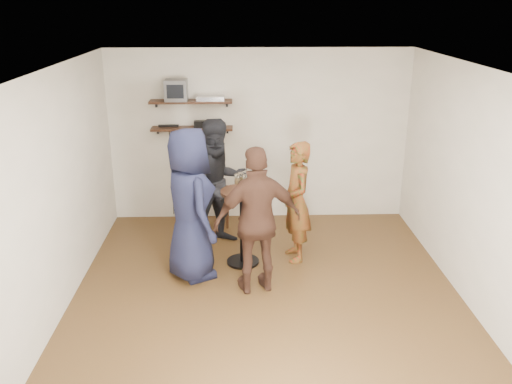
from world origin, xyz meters
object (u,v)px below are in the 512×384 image
person_dark (219,183)px  person_navy (190,205)px  dvd_deck (210,98)px  person_plaid (296,202)px  drinks_table (243,217)px  crt_monitor (176,90)px  person_brown (258,221)px  side_table (215,196)px  radio (202,124)px

person_dark → person_navy: 0.99m
dvd_deck → person_plaid: size_ratio=0.25×
drinks_table → person_dark: size_ratio=0.56×
crt_monitor → person_brown: bearing=-63.2°
dvd_deck → person_brown: 2.49m
dvd_deck → side_table: size_ratio=0.73×
side_table → person_navy: bearing=-97.9°
dvd_deck → radio: bearing=180.0°
radio → person_dark: bearing=-72.6°
dvd_deck → person_dark: size_ratio=0.23×
person_navy → radio: bearing=-27.6°
side_table → drinks_table: (0.41, -1.31, 0.18)m
person_dark → dvd_deck: bearing=72.0°
crt_monitor → radio: 0.61m
dvd_deck → person_navy: bearing=-95.9°
side_table → person_dark: 0.81m
crt_monitor → person_dark: bearing=-54.5°
side_table → person_plaid: bearing=-47.3°
person_plaid → person_dark: 1.13m
side_table → person_brown: person_brown is taller
dvd_deck → radio: dvd_deck is taller
crt_monitor → person_navy: bearing=-80.6°
side_table → person_brown: 2.12m
crt_monitor → person_dark: 1.55m
side_table → crt_monitor: bearing=160.4°
radio → person_plaid: size_ratio=0.14×
person_navy → drinks_table: bearing=-90.0°
person_plaid → drinks_table: bearing=-90.0°
dvd_deck → side_table: 1.45m
crt_monitor → person_brown: size_ratio=0.18×
dvd_deck → drinks_table: bearing=-73.5°
radio → person_plaid: bearing=-47.1°
person_plaid → person_brown: bearing=-42.9°
crt_monitor → side_table: size_ratio=0.58×
radio → side_table: size_ratio=0.40×
drinks_table → person_navy: (-0.63, -0.31, 0.29)m
dvd_deck → radio: (-0.14, 0.00, -0.38)m
drinks_table → person_plaid: person_plaid is taller
dvd_deck → person_plaid: (1.14, -1.38, -1.10)m
radio → person_brown: bearing=-70.9°
radio → side_table: radio is taller
crt_monitor → person_navy: (0.30, -1.81, -1.08)m
person_brown → person_navy: bearing=-38.9°
person_dark → person_navy: bearing=-135.2°
drinks_table → person_plaid: 0.72m
person_navy → side_table: bearing=-34.1°
crt_monitor → dvd_deck: (0.49, 0.00, -0.12)m
person_brown → crt_monitor: bearing=-77.2°
person_plaid → person_dark: bearing=-126.6°
crt_monitor → person_plaid: 2.46m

